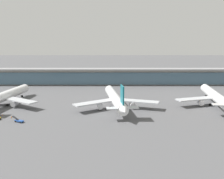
{
  "coord_description": "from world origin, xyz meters",
  "views": [
    {
      "loc": [
        -0.03,
        -144.77,
        39.21
      ],
      "look_at": [
        0.0,
        15.82,
        8.14
      ],
      "focal_mm": 39.56,
      "sensor_mm": 36.0,
      "label": 1
    }
  ],
  "objects_px": {
    "airliner_right_stand": "(216,97)",
    "safety_cone_bravo": "(11,117)",
    "airliner_left_stand": "(3,97)",
    "airliner_centre_stand": "(115,99)",
    "safety_cone_alpha": "(2,115)",
    "service_truck_under_wing_blue": "(19,121)",
    "safety_cone_charlie": "(12,117)"
  },
  "relations": [
    {
      "from": "airliner_right_stand",
      "to": "safety_cone_bravo",
      "type": "relative_size",
      "value": 94.86
    },
    {
      "from": "airliner_right_stand",
      "to": "safety_cone_bravo",
      "type": "height_order",
      "value": "airliner_right_stand"
    },
    {
      "from": "airliner_left_stand",
      "to": "airliner_centre_stand",
      "type": "bearing_deg",
      "value": -4.49
    },
    {
      "from": "safety_cone_alpha",
      "to": "airliner_centre_stand",
      "type": "bearing_deg",
      "value": 14.64
    },
    {
      "from": "airliner_centre_stand",
      "to": "service_truck_under_wing_blue",
      "type": "relative_size",
      "value": 9.93
    },
    {
      "from": "airliner_right_stand",
      "to": "service_truck_under_wing_blue",
      "type": "distance_m",
      "value": 116.18
    },
    {
      "from": "service_truck_under_wing_blue",
      "to": "safety_cone_bravo",
      "type": "distance_m",
      "value": 9.42
    },
    {
      "from": "airliner_centre_stand",
      "to": "airliner_right_stand",
      "type": "height_order",
      "value": "same"
    },
    {
      "from": "airliner_left_stand",
      "to": "safety_cone_alpha",
      "type": "bearing_deg",
      "value": -68.49
    },
    {
      "from": "airliner_left_stand",
      "to": "airliner_right_stand",
      "type": "distance_m",
      "value": 132.89
    },
    {
      "from": "airliner_centre_stand",
      "to": "safety_cone_alpha",
      "type": "bearing_deg",
      "value": -165.36
    },
    {
      "from": "airliner_right_stand",
      "to": "airliner_left_stand",
      "type": "bearing_deg",
      "value": -179.8
    },
    {
      "from": "airliner_centre_stand",
      "to": "safety_cone_charlie",
      "type": "height_order",
      "value": "airliner_centre_stand"
    },
    {
      "from": "airliner_left_stand",
      "to": "safety_cone_charlie",
      "type": "relative_size",
      "value": 94.9
    },
    {
      "from": "safety_cone_charlie",
      "to": "airliner_centre_stand",
      "type": "bearing_deg",
      "value": 19.7
    },
    {
      "from": "safety_cone_charlie",
      "to": "safety_cone_bravo",
      "type": "bearing_deg",
      "value": -72.11
    },
    {
      "from": "airliner_left_stand",
      "to": "safety_cone_bravo",
      "type": "relative_size",
      "value": 94.9
    },
    {
      "from": "airliner_centre_stand",
      "to": "safety_cone_bravo",
      "type": "distance_m",
      "value": 58.72
    },
    {
      "from": "airliner_left_stand",
      "to": "safety_cone_bravo",
      "type": "distance_m",
      "value": 30.76
    },
    {
      "from": "airliner_centre_stand",
      "to": "service_truck_under_wing_blue",
      "type": "bearing_deg",
      "value": -150.3
    },
    {
      "from": "airliner_right_stand",
      "to": "safety_cone_bravo",
      "type": "bearing_deg",
      "value": -167.23
    },
    {
      "from": "safety_cone_alpha",
      "to": "safety_cone_bravo",
      "type": "bearing_deg",
      "value": -34.36
    },
    {
      "from": "airliner_right_stand",
      "to": "safety_cone_charlie",
      "type": "xyz_separation_m",
      "value": [
        -117.95,
        -25.67,
        -5.25
      ]
    },
    {
      "from": "airliner_centre_stand",
      "to": "safety_cone_bravo",
      "type": "bearing_deg",
      "value": -159.28
    },
    {
      "from": "service_truck_under_wing_blue",
      "to": "safety_cone_charlie",
      "type": "height_order",
      "value": "service_truck_under_wing_blue"
    },
    {
      "from": "service_truck_under_wing_blue",
      "to": "safety_cone_bravo",
      "type": "xyz_separation_m",
      "value": [
        -6.47,
        6.82,
        -0.49
      ]
    },
    {
      "from": "airliner_right_stand",
      "to": "safety_cone_bravo",
      "type": "distance_m",
      "value": 120.73
    },
    {
      "from": "airliner_left_stand",
      "to": "airliner_centre_stand",
      "type": "relative_size",
      "value": 1.0
    },
    {
      "from": "safety_cone_bravo",
      "to": "safety_cone_charlie",
      "type": "height_order",
      "value": "same"
    },
    {
      "from": "airliner_left_stand",
      "to": "airliner_right_stand",
      "type": "xyz_separation_m",
      "value": [
        132.89,
        0.47,
        0.0
      ]
    },
    {
      "from": "airliner_right_stand",
      "to": "service_truck_under_wing_blue",
      "type": "height_order",
      "value": "airliner_right_stand"
    },
    {
      "from": "safety_cone_alpha",
      "to": "safety_cone_charlie",
      "type": "relative_size",
      "value": 1.0
    }
  ]
}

